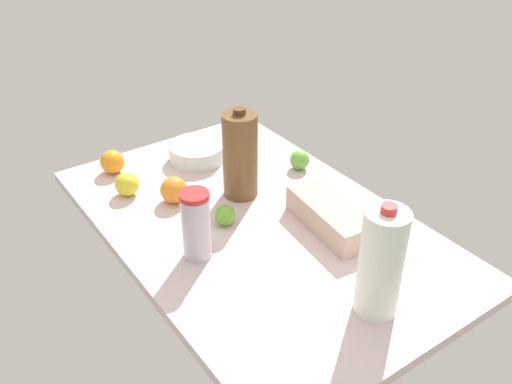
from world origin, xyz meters
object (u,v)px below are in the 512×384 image
object	(u,v)px
milk_jug	(381,263)
lemon_beside_bowl	(127,184)
orange_far_back	(174,190)
tumbler_cup	(196,225)
lime_by_jug	(225,215)
chocolate_milk_jug	(240,155)
orange_near_front	(112,162)
egg_carton	(330,216)
lime_loose	(300,160)
mixing_bowl	(197,152)

from	to	relation	value
milk_jug	lemon_beside_bowl	xyz separation A→B (cm)	(-78.56, -25.94, -10.04)
milk_jug	orange_far_back	distance (cm)	69.58
tumbler_cup	lime_by_jug	size ratio (longest dim) A/B	3.22
chocolate_milk_jug	orange_far_back	xyz separation A→B (cm)	(-7.86, -18.59, -9.38)
milk_jug	orange_far_back	xyz separation A→B (cm)	(-66.98, -16.20, -9.67)
tumbler_cup	lemon_beside_bowl	bearing A→B (deg)	-176.20
orange_near_front	lemon_beside_bowl	distance (cm)	15.22
milk_jug	egg_carton	bearing A→B (deg)	157.22
lime_loose	lime_by_jug	size ratio (longest dim) A/B	1.06
chocolate_milk_jug	lemon_beside_bowl	distance (cm)	35.72
orange_near_front	lime_by_jug	xyz separation A→B (cm)	(45.25, 14.14, -0.84)
mixing_bowl	tumbler_cup	distance (cm)	51.89
orange_near_front	chocolate_milk_jug	bearing A→B (deg)	37.54
lime_by_jug	lemon_beside_bowl	world-z (taller)	lemon_beside_bowl
tumbler_cup	lemon_beside_bowl	size ratio (longest dim) A/B	2.65
tumbler_cup	orange_near_front	world-z (taller)	tumbler_cup
lime_by_jug	tumbler_cup	bearing A→B (deg)	-59.93
egg_carton	lemon_beside_bowl	distance (cm)	61.87
tumbler_cup	orange_far_back	bearing A→B (deg)	164.64
tumbler_cup	lime_by_jug	xyz separation A→B (cm)	(-7.75, 13.39, -6.69)
milk_jug	orange_far_back	world-z (taller)	milk_jug
mixing_bowl	lime_by_jug	distance (cm)	38.82
milk_jug	tumbler_cup	world-z (taller)	milk_jug
egg_carton	orange_far_back	world-z (taller)	orange_far_back
lime_loose	mixing_bowl	bearing A→B (deg)	-135.03
lemon_beside_bowl	orange_near_front	bearing A→B (deg)	173.33
tumbler_cup	lime_loose	size ratio (longest dim) A/B	3.03
egg_carton	orange_near_front	size ratio (longest dim) A/B	3.68
orange_near_front	lemon_beside_bowl	bearing A→B (deg)	-6.67
tumbler_cup	lemon_beside_bowl	world-z (taller)	tumbler_cup
milk_jug	tumbler_cup	xyz separation A→B (cm)	(-40.67, -23.42, -3.99)
lemon_beside_bowl	mixing_bowl	bearing A→B (deg)	103.34
mixing_bowl	lime_loose	world-z (taller)	lime_loose
mixing_bowl	lime_loose	size ratio (longest dim) A/B	2.92
egg_carton	lime_loose	world-z (taller)	egg_carton
milk_jug	egg_carton	world-z (taller)	milk_jug
lime_by_jug	mixing_bowl	bearing A→B (deg)	161.53
milk_jug	orange_near_front	distance (cm)	97.25
tumbler_cup	chocolate_milk_jug	bearing A→B (deg)	125.54
orange_far_back	orange_near_front	bearing A→B (deg)	-163.37
mixing_bowl	egg_carton	xyz separation A→B (cm)	(54.99, 10.44, 0.90)
milk_jug	tumbler_cup	bearing A→B (deg)	-150.06
tumbler_cup	lime_loose	world-z (taller)	tumbler_cup
chocolate_milk_jug	lime_loose	bearing A→B (deg)	94.02
milk_jug	lime_by_jug	xyz separation A→B (cm)	(-48.43, -10.03, -10.68)
milk_jug	mixing_bowl	bearing A→B (deg)	178.48
milk_jug	lime_loose	distance (cm)	67.23
chocolate_milk_jug	mixing_bowl	bearing A→B (deg)	-179.73
orange_far_back	lemon_beside_bowl	xyz separation A→B (cm)	(-11.58, -9.74, -0.36)
orange_far_back	lime_by_jug	xyz separation A→B (cm)	(18.55, 6.17, -1.01)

